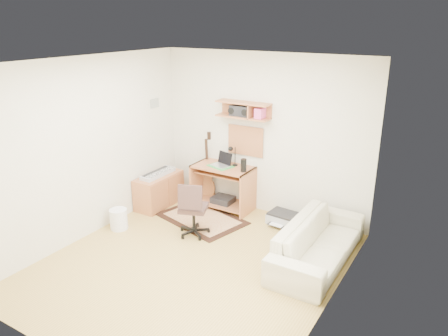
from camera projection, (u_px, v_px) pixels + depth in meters
The scene contains 22 objects.
floor at pixel (193, 264), 5.68m from camera, with size 3.60×4.00×0.01m, color tan.
ceiling at pixel (187, 62), 4.82m from camera, with size 3.60×4.00×0.01m, color white.
back_wall at pixel (263, 135), 6.87m from camera, with size 3.60×0.01×2.60m, color beige.
left_wall at pixel (87, 149), 6.14m from camera, with size 0.01×4.00×2.60m, color beige.
right_wall at pixel (334, 202), 4.37m from camera, with size 0.01×4.00×2.60m, color beige.
wall_shelf at pixel (243, 110), 6.78m from camera, with size 0.90×0.25×0.26m, color #BD7042.
cork_board at pixel (246, 141), 7.04m from camera, with size 0.64×0.03×0.49m, color tan.
wall_photo at pixel (155, 103), 7.20m from camera, with size 0.02×0.20×0.15m, color #4C8CBF.
desk at pixel (223, 187), 7.23m from camera, with size 1.00×0.55×0.75m, color #BD7042, non-canonical shape.
laptop at pixel (221, 160), 7.07m from camera, with size 0.30×0.30×0.23m, color silver, non-canonical shape.
speaker at pixel (244, 165), 6.83m from camera, with size 0.09×0.09×0.21m, color black.
desk_lamp at pixel (235, 156), 7.09m from camera, with size 0.11×0.11×0.33m, color black, non-canonical shape.
pencil_cup at pixel (244, 166), 7.01m from camera, with size 0.06×0.06×0.09m, color #384EA8.
boombox at pixel (240, 111), 6.81m from camera, with size 0.33×0.15×0.17m, color black.
rug at pixel (202, 218), 6.94m from camera, with size 1.35×0.90×0.02m, color beige.
task_chair at pixel (194, 208), 6.32m from camera, with size 0.44×0.44×0.86m, color #3C2823, non-canonical shape.
cabinet at pixel (159, 190), 7.37m from camera, with size 0.40×0.90×0.55m, color #BD7042.
music_keyboard at pixel (158, 174), 7.27m from camera, with size 0.22×0.70×0.06m, color #B2B5BA.
guitar at pixel (205, 167), 7.48m from camera, with size 0.33×0.21×1.23m, color #A36032, non-canonical shape.
waste_basket at pixel (119, 219), 6.57m from camera, with size 0.27×0.27×0.32m, color white.
printer at pixel (283, 218), 6.77m from camera, with size 0.45×0.35×0.17m, color #A5A8AA.
sofa at pixel (319, 236), 5.63m from camera, with size 1.90×0.55×0.74m, color beige.
Camera 1 is at (2.92, -4.01, 3.07)m, focal length 34.44 mm.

